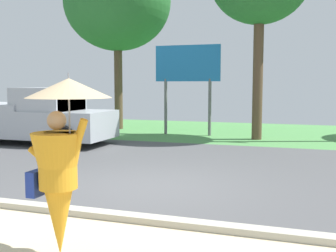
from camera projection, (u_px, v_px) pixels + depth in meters
name	position (u px, v px, depth m)	size (l,w,h in m)	color
ground_plane	(186.00, 162.00, 10.98)	(40.00, 22.00, 0.20)	#4C4C4F
monk_pedestrian	(61.00, 164.00, 4.79)	(1.06, 0.97, 2.13)	orange
pickup_truck	(37.00, 118.00, 14.04)	(5.20, 2.28, 1.88)	#ADB2BA
roadside_billboard	(188.00, 70.00, 16.25)	(2.60, 0.12, 3.50)	slate
tree_center_back	(117.00, 2.00, 18.11)	(4.64, 4.64, 7.66)	brown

